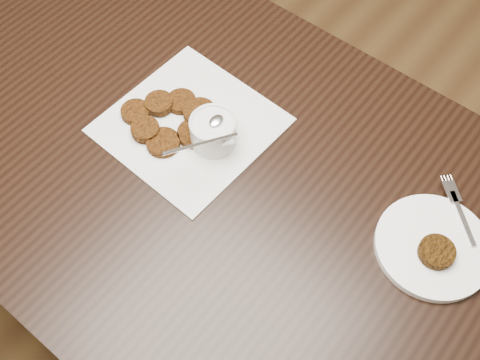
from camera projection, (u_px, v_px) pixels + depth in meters
name	position (u px, v px, depth m)	size (l,w,h in m)	color
floor	(193.00, 306.00, 1.70)	(4.00, 4.00, 0.00)	brown
table	(211.00, 245.00, 1.39)	(1.29, 0.83, 0.75)	black
napkin	(190.00, 125.00, 1.11)	(0.29, 0.29, 0.00)	white
sauce_ramekin	(213.00, 121.00, 1.04)	(0.11, 0.11, 0.12)	silver
patty_cluster	(168.00, 116.00, 1.11)	(0.21, 0.21, 0.02)	#67340D
plate_with_patty	(434.00, 245.00, 0.97)	(0.19, 0.19, 0.03)	white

